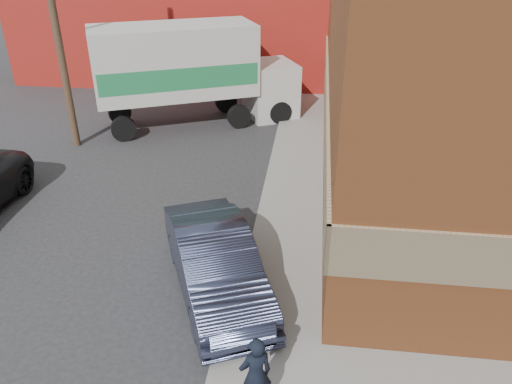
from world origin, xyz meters
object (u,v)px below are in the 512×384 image
(utility_pole, at_px, (53,9))
(man, at_px, (255,375))
(box_truck, at_px, (195,68))
(sedan, at_px, (216,263))
(warehouse, at_px, (186,18))

(utility_pole, relative_size, man, 5.97)
(man, xyz_separation_m, box_truck, (-4.04, 13.37, 1.38))
(utility_pole, height_order, sedan, utility_pole)
(man, bearing_deg, warehouse, -100.51)
(warehouse, bearing_deg, box_truck, -73.74)
(warehouse, relative_size, sedan, 3.60)
(warehouse, distance_m, box_truck, 8.54)
(warehouse, bearing_deg, man, -73.39)
(warehouse, relative_size, utility_pole, 1.81)
(sedan, height_order, box_truck, box_truck)
(warehouse, xyz_separation_m, man, (6.43, -21.55, -1.94))
(box_truck, bearing_deg, man, -97.98)
(utility_pole, bearing_deg, box_truck, 35.94)
(warehouse, relative_size, man, 10.82)
(utility_pole, distance_m, sedan, 10.86)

